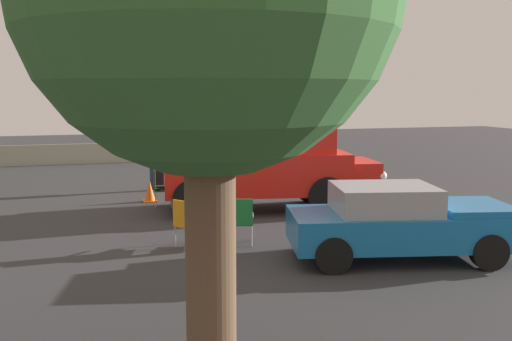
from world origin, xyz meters
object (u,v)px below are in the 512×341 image
vintage_fire_truck (264,167)px  spectator_seated (163,182)px  lawn_chair_spare (241,218)px  traffic_cone (150,191)px  spectator_standing (155,161)px  lawn_chair_by_car (186,220)px  classic_hot_rod (401,221)px  lawn_chair_near_truck (159,185)px

vintage_fire_truck → spectator_seated: size_ratio=4.82×
vintage_fire_truck → spectator_seated: (-2.57, 1.37, -0.50)m
vintage_fire_truck → lawn_chair_spare: (-1.60, -3.42, -0.61)m
traffic_cone → spectator_standing: bearing=78.0°
lawn_chair_by_car → classic_hot_rod: bearing=-27.8°
lawn_chair_near_truck → classic_hot_rod: bearing=-60.5°
vintage_fire_truck → traffic_cone: size_ratio=9.80×
vintage_fire_truck → traffic_cone: (-2.87, 2.12, -0.89)m
lawn_chair_near_truck → spectator_seated: spectator_seated is taller
spectator_seated → lawn_chair_spare: bearing=-78.6°
lawn_chair_by_car → traffic_cone: 5.41m
vintage_fire_truck → spectator_seated: 2.96m
vintage_fire_truck → lawn_chair_spare: vintage_fire_truck is taller
lawn_chair_by_car → traffic_cone: (-0.11, 5.40, -0.28)m
vintage_fire_truck → classic_hot_rod: bearing=-78.4°
classic_hot_rod → lawn_chair_spare: bearing=144.8°
lawn_chair_spare → lawn_chair_by_car: bearing=173.4°
vintage_fire_truck → lawn_chair_by_car: (-2.77, -3.28, -0.61)m
classic_hot_rod → lawn_chair_spare: size_ratio=4.57×
lawn_chair_spare → lawn_chair_near_truck: bearing=102.9°
classic_hot_rod → lawn_chair_near_truck: size_ratio=4.57×
lawn_chair_near_truck → lawn_chair_by_car: bearing=-90.8°
lawn_chair_by_car → vintage_fire_truck: bearing=49.8°
lawn_chair_near_truck → traffic_cone: 0.81m
spectator_seated → spectator_standing: spectator_standing is taller
spectator_standing → lawn_chair_by_car: bearing=-92.4°
classic_hot_rod → lawn_chair_near_truck: classic_hot_rod is taller
lawn_chair_spare → traffic_cone: 5.69m
classic_hot_rod → lawn_chair_by_car: (-3.86, 2.03, -0.16)m
lawn_chair_by_car → spectator_seated: bearing=87.6°
classic_hot_rod → spectator_standing: size_ratio=2.78×
lawn_chair_near_truck → traffic_cone: lawn_chair_near_truck is taller
lawn_chair_by_car → spectator_standing: bearing=87.6°
lawn_chair_near_truck → spectator_standing: spectator_standing is taller
lawn_chair_near_truck → spectator_seated: bearing=-6.8°
vintage_fire_truck → lawn_chair_near_truck: size_ratio=6.10×
lawn_chair_spare → traffic_cone: bearing=102.9°
classic_hot_rod → lawn_chair_by_car: classic_hot_rod is taller
spectator_standing → lawn_chair_spare: bearing=-83.5°
classic_hot_rod → spectator_seated: classic_hot_rod is taller
classic_hot_rod → traffic_cone: 8.44m
spectator_seated → traffic_cone: bearing=111.9°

